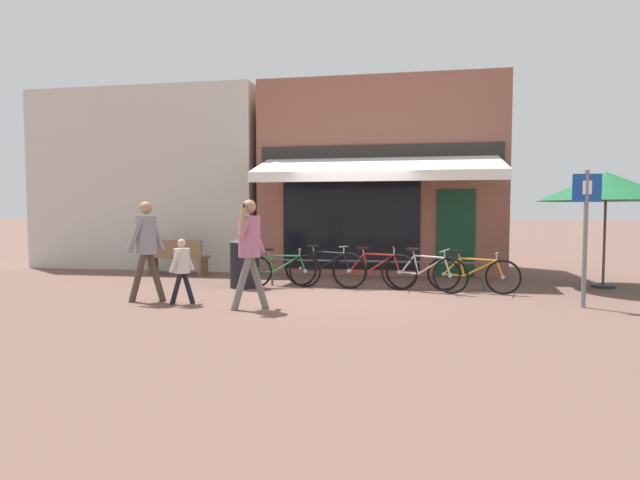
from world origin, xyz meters
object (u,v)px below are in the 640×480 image
Objects in this scene: bicycle_orange at (472,274)px; cafe_parasol at (606,187)px; parking_sign at (586,223)px; litter_bin at (245,262)px; bicycle_black at (324,268)px; bicycle_red at (374,270)px; bicycle_silver at (425,272)px; pedestrian_child at (182,265)px; bicycle_green at (280,270)px; pedestrian_second_adult at (146,240)px; park_bench at (176,256)px; pedestrian_adult at (249,242)px.

bicycle_orange is 0.66× the size of cafe_parasol.
bicycle_orange is 0.77× the size of parking_sign.
litter_bin is at bearing -170.50° from cafe_parasol.
bicycle_orange is at bearing 9.89° from bicycle_black.
bicycle_red is 0.66× the size of cafe_parasol.
pedestrian_child is at bearing -130.02° from bicycle_silver.
pedestrian_child is at bearing -136.24° from bicycle_green.
pedestrian_second_adult reaches higher than bicycle_green.
park_bench is at bearing 166.56° from bicycle_red.
pedestrian_second_adult is at bearing -145.96° from bicycle_orange.
pedestrian_child is 4.06m from park_bench.
bicycle_silver is 3.66m from litter_bin.
bicycle_black and bicycle_red have the same top height.
bicycle_silver is at bearing -162.41° from cafe_parasol.
parking_sign reaches higher than litter_bin.
pedestrian_second_adult is (-3.82, -2.10, 0.69)m from bicycle_red.
bicycle_silver is 5.23m from pedestrian_second_adult.
pedestrian_second_adult is 2.24m from litter_bin.
park_bench is (-8.49, 2.79, -0.92)m from parking_sign.
pedestrian_adult is at bearing -169.05° from parking_sign.
cafe_parasol reaches higher than pedestrian_child.
park_bench is at bearing -170.94° from bicycle_silver.
parking_sign is at bearing -10.97° from park_bench.
pedestrian_adult reaches higher than bicycle_red.
parking_sign is at bearing -19.67° from bicycle_red.
litter_bin is at bearing -81.43° from pedestrian_adult.
cafe_parasol is at bearing 9.50° from litter_bin.
pedestrian_child is 2.00m from litter_bin.
bicycle_green is 2.93m from bicycle_silver.
litter_bin is at bearing -123.69° from pedestrian_second_adult.
park_bench is at bearing 144.51° from litter_bin.
bicycle_orange is 3.42m from cafe_parasol.
litter_bin is (-2.66, -0.27, 0.15)m from bicycle_red.
bicycle_silver is 1.43× the size of pedestrian_child.
litter_bin reaches higher than bicycle_red.
bicycle_silver is 1.51× the size of litter_bin.
bicycle_silver is at bearing -153.71° from pedestrian_adult.
park_bench is (-1.86, 3.60, -0.21)m from pedestrian_child.
bicycle_orange is at bearing -160.44° from pedestrian_adult.
litter_bin is 0.65× the size of park_bench.
cafe_parasol reaches higher than bicycle_silver.
pedestrian_adult reaches higher than litter_bin.
bicycle_black is 2.06m from bicycle_silver.
park_bench is at bearing 161.77° from parking_sign.
bicycle_silver is 0.90m from bicycle_orange.
litter_bin reaches higher than bicycle_green.
cafe_parasol is (6.58, 1.10, 1.71)m from bicycle_green.
bicycle_silver is 0.90× the size of pedestrian_adult.
pedestrian_adult is 1.36m from pedestrian_child.
parking_sign reaches higher than pedestrian_second_adult.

